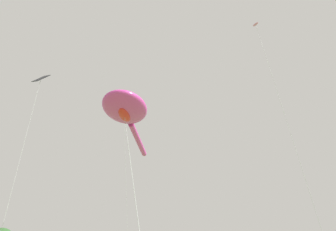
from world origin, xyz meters
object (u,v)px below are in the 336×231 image
at_px(small_kite_diamond_red, 124,131).
at_px(big_show_kite, 126,111).
at_px(small_kite_tiny_distant, 260,39).
at_px(small_kite_streamer_purple, 40,84).

bearing_deg(small_kite_diamond_red, big_show_kite, 62.57).
xyz_separation_m(big_show_kite, small_kite_tiny_distant, (11.18, -3.01, 9.65)).
relative_size(small_kite_diamond_red, small_kite_streamer_purple, 1.16).
relative_size(big_show_kite, small_kite_diamond_red, 0.60).
bearing_deg(small_kite_streamer_purple, small_kite_tiny_distant, 154.85).
height_order(small_kite_tiny_distant, small_kite_streamer_purple, small_kite_tiny_distant).
height_order(small_kite_diamond_red, small_kite_streamer_purple, small_kite_diamond_red).
distance_m(big_show_kite, small_kite_streamer_purple, 9.16).
distance_m(big_show_kite, small_kite_diamond_red, 16.80).
height_order(small_kite_tiny_distant, small_kite_diamond_red, small_kite_tiny_distant).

